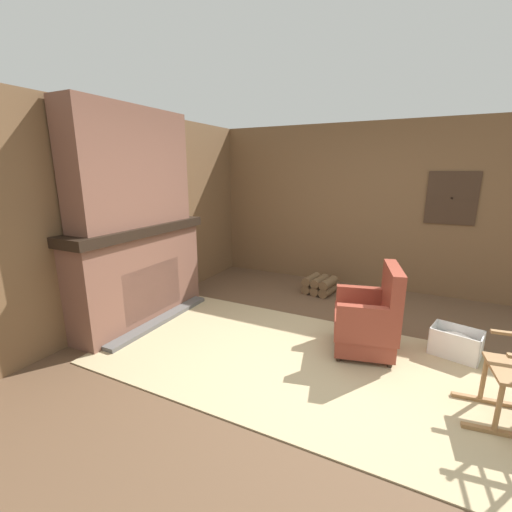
{
  "coord_description": "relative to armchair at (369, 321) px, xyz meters",
  "views": [
    {
      "loc": [
        0.72,
        -3.01,
        1.87
      ],
      "look_at": [
        -0.98,
        0.4,
        0.9
      ],
      "focal_mm": 24.0,
      "sensor_mm": 36.0,
      "label": 1
    }
  ],
  "objects": [
    {
      "name": "wood_panel_wall_left",
      "position": [
        -2.95,
        -0.42,
        0.93
      ],
      "size": [
        0.06,
        5.82,
        2.57
      ],
      "color": "brown",
      "rests_on": "ground"
    },
    {
      "name": "area_rug",
      "position": [
        -0.58,
        -0.5,
        -0.35
      ],
      "size": [
        4.02,
        2.08,
        0.01
      ],
      "color": "tan",
      "rests_on": "ground"
    },
    {
      "name": "chimney_breast",
      "position": [
        -2.71,
        -0.42,
        1.53
      ],
      "size": [
        0.37,
        1.61,
        1.34
      ],
      "color": "brown",
      "rests_on": "fireplace_hearth"
    },
    {
      "name": "oil_lamp_vase",
      "position": [
        -2.75,
        -0.85,
        0.96
      ],
      "size": [
        0.09,
        0.09,
        0.28
      ],
      "color": "#99B29E",
      "rests_on": "fireplace_hearth"
    },
    {
      "name": "decorative_plate_on_mantel",
      "position": [
        -2.77,
        -0.46,
        1.0
      ],
      "size": [
        0.07,
        0.28,
        0.28
      ],
      "color": "#336093",
      "rests_on": "fireplace_hearth"
    },
    {
      "name": "storage_case",
      "position": [
        -2.75,
        0.23,
        0.92
      ],
      "size": [
        0.18,
        0.24,
        0.12
      ],
      "color": "brown",
      "rests_on": "fireplace_hearth"
    },
    {
      "name": "fireplace_hearth",
      "position": [
        -2.7,
        -0.42,
        0.25
      ],
      "size": [
        0.63,
        1.93,
        1.21
      ],
      "color": "brown",
      "rests_on": "ground"
    },
    {
      "name": "laundry_basket",
      "position": [
        0.82,
        0.32,
        -0.21
      ],
      "size": [
        0.52,
        0.4,
        0.3
      ],
      "rotation": [
        0.0,
        0.0,
        -0.25
      ],
      "color": "white",
      "rests_on": "ground"
    },
    {
      "name": "firewood_stack",
      "position": [
        -0.95,
        1.51,
        -0.22
      ],
      "size": [
        0.49,
        0.47,
        0.26
      ],
      "rotation": [
        0.0,
        0.0,
        -0.17
      ],
      "color": "brown",
      "rests_on": "ground"
    },
    {
      "name": "armchair",
      "position": [
        0.0,
        0.0,
        0.0
      ],
      "size": [
        0.74,
        0.77,
        0.94
      ],
      "rotation": [
        0.0,
        0.0,
        3.38
      ],
      "color": "brown",
      "rests_on": "ground"
    },
    {
      "name": "wood_panel_wall_back",
      "position": [
        -0.29,
        2.22,
        0.94
      ],
      "size": [
        5.82,
        0.09,
        2.57
      ],
      "color": "brown",
      "rests_on": "ground"
    },
    {
      "name": "ground_plane",
      "position": [
        -0.31,
        -0.42,
        -0.35
      ],
      "size": [
        14.0,
        14.0,
        0.0
      ],
      "primitive_type": "plane",
      "color": "brown"
    }
  ]
}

